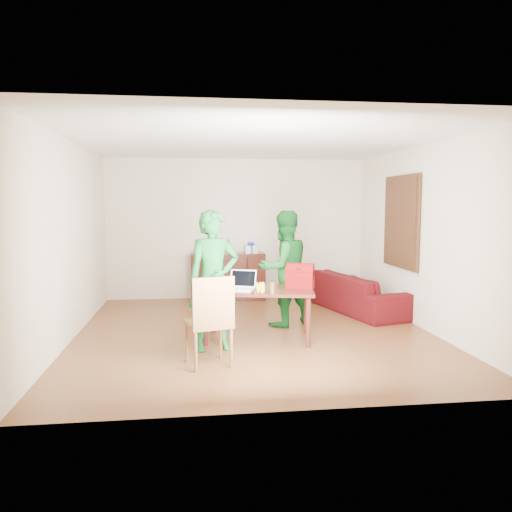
{
  "coord_description": "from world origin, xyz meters",
  "views": [
    {
      "loc": [
        -0.86,
        -6.95,
        1.84
      ],
      "look_at": [
        0.0,
        -0.17,
        1.12
      ],
      "focal_mm": 35.0,
      "sensor_mm": 36.0,
      "label": 1
    }
  ],
  "objects": [
    {
      "name": "chair",
      "position": [
        -0.69,
        -1.4,
        0.31
      ],
      "size": [
        0.57,
        0.56,
        1.05
      ],
      "rotation": [
        0.0,
        0.0,
        0.26
      ],
      "color": "brown",
      "rests_on": "ground"
    },
    {
      "name": "person_far",
      "position": [
        0.5,
        0.38,
        0.87
      ],
      "size": [
        1.03,
        0.93,
        1.74
      ],
      "primitive_type": "imported",
      "rotation": [
        0.0,
        0.0,
        3.53
      ],
      "color": "#12521A",
      "rests_on": "ground"
    },
    {
      "name": "sofa",
      "position": [
        1.95,
        1.22,
        0.32
      ],
      "size": [
        1.38,
        2.34,
        0.64
      ],
      "primitive_type": "imported",
      "rotation": [
        0.0,
        0.0,
        1.82
      ],
      "color": "#370708",
      "rests_on": "ground"
    },
    {
      "name": "bottle",
      "position": [
        0.13,
        -0.78,
        0.78
      ],
      "size": [
        0.07,
        0.07,
        0.17
      ],
      "primitive_type": "cylinder",
      "rotation": [
        0.0,
        0.0,
        -0.25
      ],
      "color": "brown",
      "rests_on": "table"
    },
    {
      "name": "laptop",
      "position": [
        -0.25,
        -0.45,
        0.75
      ],
      "size": [
        0.43,
        0.37,
        0.26
      ],
      "rotation": [
        0.0,
        0.0,
        -0.39
      ],
      "color": "white",
      "rests_on": "table"
    },
    {
      "name": "red_bag",
      "position": [
        0.57,
        -0.41,
        0.83
      ],
      "size": [
        0.42,
        0.33,
        0.27
      ],
      "primitive_type": "cube",
      "rotation": [
        0.0,
        0.0,
        -0.39
      ],
      "color": "#680607",
      "rests_on": "table"
    },
    {
      "name": "person_near",
      "position": [
        -0.61,
        -0.76,
        0.88
      ],
      "size": [
        0.71,
        0.54,
        1.76
      ],
      "primitive_type": "imported",
      "rotation": [
        0.0,
        0.0,
        0.19
      ],
      "color": "#156126",
      "rests_on": "ground"
    },
    {
      "name": "room",
      "position": [
        0.01,
        0.13,
        1.31
      ],
      "size": [
        5.2,
        5.7,
        2.9
      ],
      "color": "#4A2812",
      "rests_on": "ground"
    },
    {
      "name": "table",
      "position": [
        0.0,
        -0.37,
        0.61
      ],
      "size": [
        1.62,
        1.1,
        0.7
      ],
      "rotation": [
        0.0,
        0.0,
        -0.19
      ],
      "color": "black",
      "rests_on": "ground"
    },
    {
      "name": "bananas",
      "position": [
        -0.01,
        -0.72,
        0.73
      ],
      "size": [
        0.17,
        0.13,
        0.06
      ],
      "primitive_type": null,
      "rotation": [
        0.0,
        0.0,
        0.23
      ],
      "color": "yellow",
      "rests_on": "table"
    }
  ]
}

